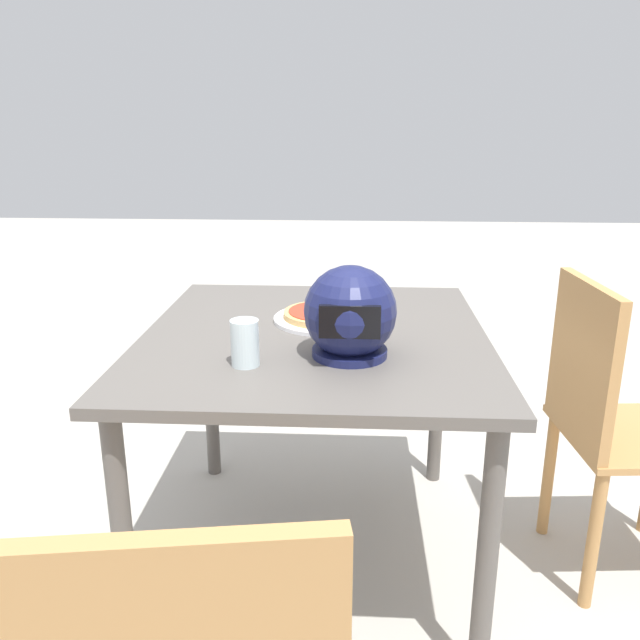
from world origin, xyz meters
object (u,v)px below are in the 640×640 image
at_px(dining_table, 315,360).
at_px(drinking_glass, 245,343).
at_px(pizza, 328,313).
at_px(motorcycle_helmet, 350,314).
at_px(chair_side, 608,416).

distance_m(dining_table, drinking_glass, 0.34).
relative_size(pizza, drinking_glass, 2.14).
bearing_deg(motorcycle_helmet, drinking_glass, 17.38).
bearing_deg(pizza, chair_side, 171.35).
relative_size(motorcycle_helmet, chair_side, 0.26).
relative_size(pizza, motorcycle_helmet, 1.06).
distance_m(dining_table, pizza, 0.16).
xyz_separation_m(pizza, drinking_glass, (0.19, 0.37, 0.03)).
distance_m(motorcycle_helmet, chair_side, 0.84).
distance_m(motorcycle_helmet, drinking_glass, 0.27).
distance_m(pizza, chair_side, 0.86).
height_order(motorcycle_helmet, drinking_glass, motorcycle_helmet).
relative_size(dining_table, motorcycle_helmet, 4.51).
bearing_deg(chair_side, dining_table, -0.76).
xyz_separation_m(motorcycle_helmet, chair_side, (-0.74, -0.17, -0.34)).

